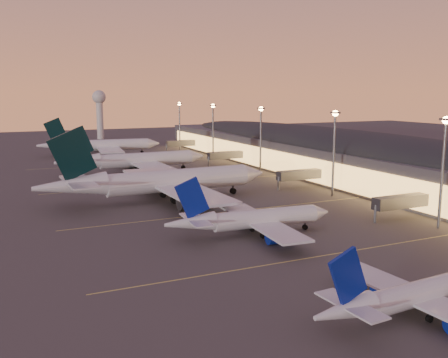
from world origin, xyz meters
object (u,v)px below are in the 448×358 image
Objects in this scene: airliner_narrow_north at (251,220)px; airliner_wide_near at (160,182)px; airliner_wide_far at (100,145)px; airliner_narrow_south at (410,296)px; airliner_wide_mid at (134,160)px; radar_tower at (99,106)px.

airliner_narrow_north is 0.57× the size of airliner_wide_near.
airliner_wide_far reaches higher than airliner_narrow_north.
airliner_narrow_north is (-1.02, 45.07, 0.51)m from airliner_narrow_south.
airliner_wide_mid is 152.57m from radar_tower.
radar_tower is at bearing 82.37° from airliner_wide_mid.
airliner_wide_mid is at bearing -96.42° from radar_tower.
airliner_narrow_south is at bearing -90.50° from airliner_wide_mid.
airliner_wide_far is (-1.60, 157.33, 1.32)m from airliner_narrow_north.
airliner_narrow_north is at bearing -81.60° from airliner_wide_near.
airliner_wide_near is at bearing 104.24° from airliner_narrow_north.
airliner_narrow_north is 0.66× the size of airliner_wide_mid.
airliner_wide_near is 2.12× the size of radar_tower.
airliner_narrow_north is 1.20× the size of radar_tower.
airliner_wide_mid is at bearing -82.41° from airliner_wide_far.
airliner_wide_near is at bearing -96.61° from radar_tower.
airliner_narrow_south is at bearing -82.48° from airliner_wide_far.
airliner_wide_far is 92.91m from radar_tower.
airliner_narrow_north is at bearing -90.77° from airliner_wide_mid.
airliner_narrow_south is 141.35m from airliner_wide_mid.
airliner_wide_far is at bearing -101.24° from radar_tower.
radar_tower is at bearing 85.54° from airliner_wide_far.
airliner_narrow_north is 248.13m from radar_tower.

